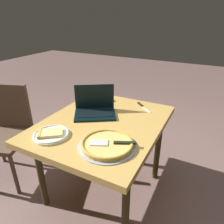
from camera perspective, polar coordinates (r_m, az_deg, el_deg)
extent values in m
plane|color=#725651|center=(2.11, -2.09, -20.34)|extent=(12.00, 12.00, 0.00)
cube|color=#BB9146|center=(1.68, -2.47, -3.36)|extent=(1.11, 0.90, 0.05)
cylinder|color=#362D14|center=(1.52, 3.75, -25.13)|extent=(0.05, 0.05, 0.68)
cylinder|color=#362D14|center=(2.05, 12.41, -9.98)|extent=(0.05, 0.05, 0.68)
cylinder|color=#362D14|center=(1.85, -18.98, -15.57)|extent=(0.05, 0.05, 0.68)
cylinder|color=#362D14|center=(2.31, -5.85, -5.15)|extent=(0.05, 0.05, 0.68)
cube|color=black|center=(1.76, -4.66, -0.66)|extent=(0.38, 0.41, 0.02)
cube|color=black|center=(1.76, -4.67, -0.36)|extent=(0.28, 0.33, 0.00)
cube|color=black|center=(1.83, -4.82, 4.30)|extent=(0.19, 0.29, 0.21)
cube|color=#8EB7E6|center=(1.83, -4.82, 4.27)|extent=(0.16, 0.26, 0.19)
cylinder|color=white|center=(1.54, -16.29, -6.05)|extent=(0.26, 0.26, 0.01)
torus|color=silver|center=(1.53, -16.34, -5.73)|extent=(0.25, 0.25, 0.01)
cube|color=#E5C774|center=(1.53, -16.37, -5.51)|extent=(0.19, 0.20, 0.02)
cube|color=gold|center=(1.54, -19.21, -5.67)|extent=(0.11, 0.09, 0.03)
cylinder|color=#959FA9|center=(1.37, -1.36, -9.32)|extent=(0.38, 0.38, 0.01)
cylinder|color=#DFAF58|center=(1.36, -1.36, -8.88)|extent=(0.34, 0.34, 0.02)
torus|color=#B98F3B|center=(1.36, -1.36, -8.54)|extent=(0.34, 0.34, 0.02)
cube|color=#BABCC0|center=(1.36, -3.59, -8.34)|extent=(0.11, 0.14, 0.00)
cube|color=black|center=(1.35, 3.56, -8.42)|extent=(0.08, 0.14, 0.01)
cube|color=beige|center=(1.90, 9.13, 0.90)|extent=(0.13, 0.14, 0.00)
cube|color=black|center=(1.98, 7.79, 2.07)|extent=(0.08, 0.09, 0.01)
cylinder|color=red|center=(2.07, -3.79, 4.80)|extent=(0.06, 0.06, 0.11)
cylinder|color=#4C2A0F|center=(2.05, -3.82, 5.62)|extent=(0.06, 0.06, 0.01)
cube|color=brown|center=(2.22, -28.03, -6.54)|extent=(0.57, 0.57, 0.04)
cube|color=brown|center=(2.26, -26.49, 1.43)|extent=(0.18, 0.41, 0.45)
cylinder|color=brown|center=(2.11, -25.10, -15.45)|extent=(0.03, 0.03, 0.43)
cylinder|color=brown|center=(2.58, -28.25, -8.09)|extent=(0.03, 0.03, 0.43)
cylinder|color=brown|center=(2.38, -20.11, -9.37)|extent=(0.03, 0.03, 0.43)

